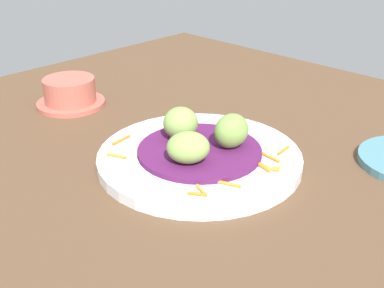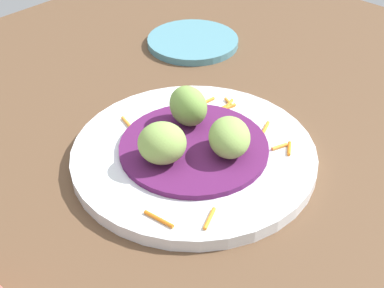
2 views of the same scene
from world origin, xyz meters
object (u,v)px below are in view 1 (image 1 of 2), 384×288
Objects in this scene: main_plate at (199,158)px; guac_scoop_center at (181,123)px; guac_scoop_left at (231,131)px; guac_scoop_right at (187,148)px; terracotta_bowl at (70,93)px.

main_plate is 5.64cm from guac_scoop_center.
guac_scoop_left is 0.91× the size of guac_scoop_right.
terracotta_bowl is at bearing -89.17° from main_plate.
guac_scoop_center is 7.44cm from guac_scoop_right.
main_plate is 5.33× the size of guac_scoop_center.
main_plate is 5.05× the size of guac_scoop_right.
guac_scoop_right is at bearing 83.69° from terracotta_bowl.
guac_scoop_left is 7.44cm from guac_scoop_center.
guac_scoop_left reaches higher than guac_scoop_center.
guac_scoop_right is (4.00, 1.58, 3.48)cm from main_plate.
guac_scoop_right is (7.36, -1.10, -0.32)cm from guac_scoop_left.
guac_scoop_center is at bearing 92.34° from terracotta_bowl.
main_plate is 30.62cm from terracotta_bowl.
terracotta_bowl is (0.44, -30.58, 1.50)cm from main_plate.
guac_scoop_center is (-0.63, -4.25, 3.66)cm from main_plate.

